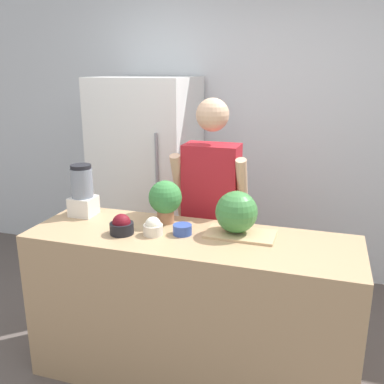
# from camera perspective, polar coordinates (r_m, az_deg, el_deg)

# --- Properties ---
(wall_back) EXTENTS (8.00, 0.06, 2.60)m
(wall_back) POSITION_cam_1_polar(r_m,az_deg,el_deg) (3.86, 7.26, 8.15)
(wall_back) COLOR silver
(wall_back) RESTS_ON ground_plane
(counter_island) EXTENTS (1.87, 0.60, 0.92)m
(counter_island) POSITION_cam_1_polar(r_m,az_deg,el_deg) (2.63, -0.20, -15.25)
(counter_island) COLOR tan
(counter_island) RESTS_ON ground_plane
(refrigerator) EXTENTS (0.79, 0.77, 1.76)m
(refrigerator) POSITION_cam_1_polar(r_m,az_deg,el_deg) (3.77, -5.81, 1.52)
(refrigerator) COLOR white
(refrigerator) RESTS_ON ground_plane
(person) EXTENTS (0.50, 0.26, 1.65)m
(person) POSITION_cam_1_polar(r_m,az_deg,el_deg) (2.93, 2.56, -3.26)
(person) COLOR gray
(person) RESTS_ON ground_plane
(cutting_board) EXTENTS (0.39, 0.22, 0.01)m
(cutting_board) POSITION_cam_1_polar(r_m,az_deg,el_deg) (2.44, 6.47, -5.59)
(cutting_board) COLOR tan
(cutting_board) RESTS_ON counter_island
(watermelon) EXTENTS (0.24, 0.24, 0.24)m
(watermelon) POSITION_cam_1_polar(r_m,az_deg,el_deg) (2.41, 5.95, -2.67)
(watermelon) COLOR #3D7F3D
(watermelon) RESTS_ON cutting_board
(bowl_cherries) EXTENTS (0.14, 0.14, 0.12)m
(bowl_cherries) POSITION_cam_1_polar(r_m,az_deg,el_deg) (2.47, -9.37, -4.45)
(bowl_cherries) COLOR black
(bowl_cherries) RESTS_ON counter_island
(bowl_cream) EXTENTS (0.11, 0.11, 0.11)m
(bowl_cream) POSITION_cam_1_polar(r_m,az_deg,el_deg) (2.43, -5.22, -4.70)
(bowl_cream) COLOR beige
(bowl_cream) RESTS_ON counter_island
(bowl_small_blue) EXTENTS (0.11, 0.11, 0.06)m
(bowl_small_blue) POSITION_cam_1_polar(r_m,az_deg,el_deg) (2.43, -1.30, -5.02)
(bowl_small_blue) COLOR #334C9E
(bowl_small_blue) RESTS_ON counter_island
(blender) EXTENTS (0.15, 0.15, 0.33)m
(blender) POSITION_cam_1_polar(r_m,az_deg,el_deg) (2.80, -14.39, 0.07)
(blender) COLOR silver
(blender) RESTS_ON counter_island
(potted_plant) EXTENTS (0.20, 0.20, 0.26)m
(potted_plant) POSITION_cam_1_polar(r_m,az_deg,el_deg) (2.58, -3.59, -0.93)
(potted_plant) COLOR #996647
(potted_plant) RESTS_ON counter_island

